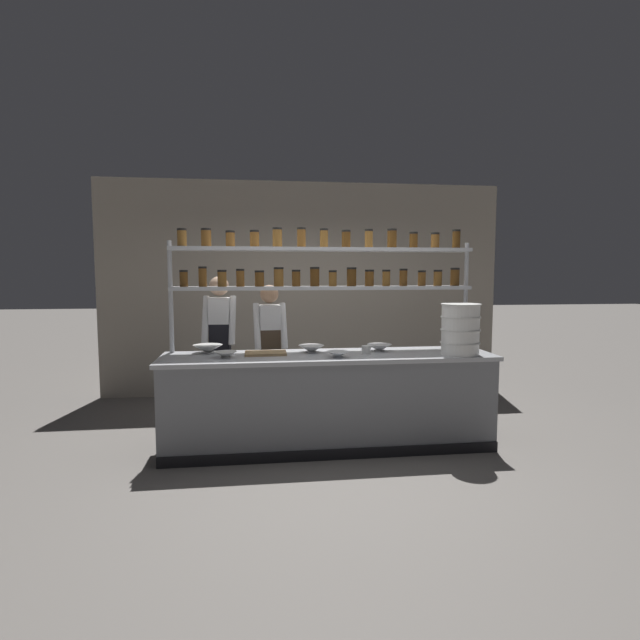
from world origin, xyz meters
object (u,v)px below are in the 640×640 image
Objects in this scene: spice_shelf_unit at (324,270)px; chef_left at (220,341)px; prep_bowl_near_left at (226,355)px; serving_cup_front at (366,350)px; prep_bowl_near_right at (338,355)px; prep_bowl_far_left at (208,349)px; cutting_board at (266,353)px; chef_center at (270,347)px; container_stack at (460,329)px; prep_bowl_center_front at (311,349)px; prep_bowl_center_back at (379,348)px.

chef_left is at bearing 157.77° from spice_shelf_unit.
serving_cup_front reaches higher than prep_bowl_near_left.
prep_bowl_far_left is at bearing 160.72° from prep_bowl_near_right.
cutting_board is 4.49× the size of serving_cup_front.
chef_left reaches higher than prep_bowl_far_left.
chef_left is 0.55m from chef_center.
container_stack reaches higher than prep_bowl_center_front.
chef_left is 1.66m from serving_cup_front.
serving_cup_front is at bearing -45.26° from chef_center.
prep_bowl_center_front reaches higher than prep_bowl_center_back.
chef_center reaches higher than prep_bowl_far_left.
prep_bowl_far_left is 3.26× the size of serving_cup_front.
prep_bowl_near_right is 0.34m from serving_cup_front.
chef_left reaches higher than serving_cup_front.
container_stack reaches higher than serving_cup_front.
prep_bowl_near_left is at bearing -165.83° from prep_bowl_center_front.
container_stack is at bearing -10.02° from prep_bowl_far_left.
prep_bowl_center_back is 1.72m from prep_bowl_far_left.
chef_left is 0.53m from prep_bowl_far_left.
chef_center is 0.91m from prep_bowl_near_left.
prep_bowl_near_right is (0.67, -0.26, 0.02)m from cutting_board.
serving_cup_front is at bearing 26.29° from prep_bowl_near_right.
prep_bowl_near_right is at bearing -146.29° from prep_bowl_center_back.
spice_shelf_unit reaches higher than prep_bowl_center_back.
container_stack reaches higher than prep_bowl_far_left.
chef_left is 1.06× the size of chef_center.
container_stack is 1.22m from prep_bowl_near_right.
spice_shelf_unit is 14.56× the size of prep_bowl_near_left.
spice_shelf_unit is 1.40m from chef_left.
prep_bowl_far_left reaches higher than prep_bowl_near_left.
chef_left is 1.75m from prep_bowl_center_back.
prep_bowl_near_right is 1.31m from prep_bowl_far_left.
container_stack is (1.81, -0.91, 0.27)m from chef_center.
spice_shelf_unit reaches higher than container_stack.
container_stack is at bearing -23.72° from prep_bowl_center_back.
chef_left is 0.85m from prep_bowl_near_left.
prep_bowl_center_back is (1.52, 0.20, 0.01)m from prep_bowl_near_left.
chef_left is 8.11× the size of prep_bowl_near_right.
serving_cup_front is (1.45, -0.81, -0.00)m from chef_left.
container_stack is (2.35, -0.96, 0.20)m from chef_left.
container_stack is at bearing -13.01° from prep_bowl_center_front.
serving_cup_front is (-0.90, 0.15, -0.21)m from container_stack.
prep_bowl_center_back is 0.87× the size of prep_bowl_far_left.
chef_left is at bearing 140.20° from prep_bowl_near_right.
spice_shelf_unit reaches higher than chef_left.
prep_bowl_far_left is at bearing 176.21° from prep_bowl_center_back.
prep_bowl_center_front is 2.90× the size of serving_cup_front.
prep_bowl_center_back is at bearing 2.84° from cutting_board.
chef_left is 2.54m from container_stack.
cutting_board is 1.38× the size of prep_bowl_far_left.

